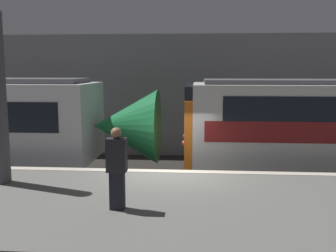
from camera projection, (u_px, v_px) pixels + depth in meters
name	position (u px, v px, depth m)	size (l,w,h in m)	color
ground_plane	(168.00, 208.00, 10.74)	(120.00, 120.00, 0.00)	#282623
platform	(159.00, 225.00, 8.23)	(40.00, 4.94, 1.09)	slate
station_rear_barrier	(180.00, 96.00, 16.97)	(50.00, 0.15, 5.25)	gray
person_waiting	(117.00, 167.00, 7.53)	(0.38, 0.24, 1.60)	black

